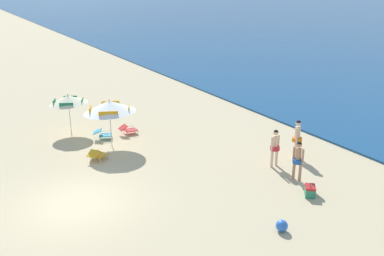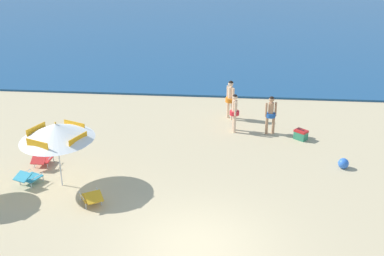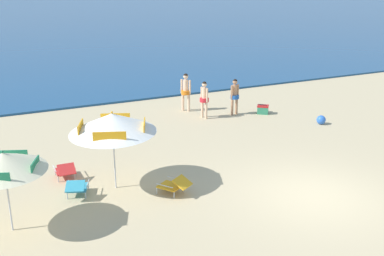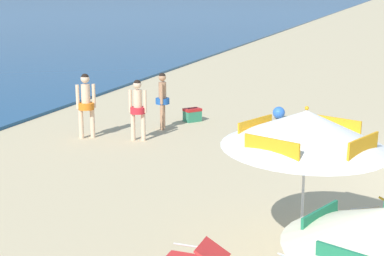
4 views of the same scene
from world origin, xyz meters
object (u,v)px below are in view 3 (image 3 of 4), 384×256
person_standing_near_shore (204,97)px  person_wading_in (186,89)px  beach_umbrella_striped_second (4,162)px  lounge_chair_beside_umbrella (65,170)px  lounge_chair_facing_sea (77,187)px  beach_umbrella_striped_main (112,123)px  cooler_box (263,109)px  beach_ball (321,120)px  person_standing_beside (235,94)px  lounge_chair_under_umbrella (174,185)px

person_standing_near_shore → person_wading_in: person_wading_in is taller
beach_umbrella_striped_second → person_standing_near_shore: beach_umbrella_striped_second is taller
lounge_chair_beside_umbrella → lounge_chair_facing_sea: size_ratio=0.90×
person_standing_near_shore → lounge_chair_beside_umbrella: bearing=-150.6°
beach_umbrella_striped_main → person_standing_near_shore: size_ratio=2.12×
cooler_box → beach_ball: size_ratio=1.60×
beach_umbrella_striped_main → cooler_box: 9.62m
beach_umbrella_striped_second → beach_ball: size_ratio=5.76×
person_standing_beside → beach_ball: 3.87m
beach_umbrella_striped_main → lounge_chair_under_umbrella: bearing=-39.9°
beach_umbrella_striped_second → beach_ball: bearing=14.6°
beach_ball → person_standing_near_shore: bearing=142.3°
beach_umbrella_striped_main → beach_ball: (9.54, 2.09, -1.75)m
beach_umbrella_striped_second → lounge_chair_under_umbrella: beach_umbrella_striped_second is taller
person_wading_in → person_standing_beside: bearing=-42.5°
lounge_chair_under_umbrella → cooler_box: 8.96m
lounge_chair_beside_umbrella → person_standing_beside: 9.07m
lounge_chair_facing_sea → beach_umbrella_striped_second: bearing=-148.5°
lounge_chair_beside_umbrella → cooler_box: size_ratio=1.50×
lounge_chair_beside_umbrella → lounge_chair_facing_sea: 1.34m
beach_umbrella_striped_second → lounge_chair_facing_sea: (1.80, 1.10, -1.46)m
cooler_box → beach_umbrella_striped_main: bearing=-151.5°
person_standing_near_shore → beach_ball: (3.91, -3.02, -0.75)m
lounge_chair_under_umbrella → beach_ball: bearing=21.3°
person_standing_beside → beach_ball: bearing=-50.0°
lounge_chair_facing_sea → person_wading_in: bearing=45.1°
lounge_chair_beside_umbrella → beach_umbrella_striped_main: bearing=-48.2°
person_standing_near_shore → person_standing_beside: (1.47, -0.12, -0.00)m
lounge_chair_beside_umbrella → lounge_chair_facing_sea: bearing=-88.6°
person_standing_beside → beach_umbrella_striped_second: bearing=-148.4°
lounge_chair_under_umbrella → person_standing_near_shore: person_standing_near_shore is taller
person_wading_in → beach_ball: bearing=-47.2°
lounge_chair_under_umbrella → cooler_box: bearing=38.9°
beach_umbrella_striped_second → lounge_chair_facing_sea: beach_umbrella_striped_second is taller
beach_ball → beach_umbrella_striped_main: bearing=-167.6°
beach_umbrella_striped_second → lounge_chair_under_umbrella: (4.25, 0.04, -1.47)m
person_standing_beside → beach_ball: size_ratio=4.27×
lounge_chair_under_umbrella → lounge_chair_beside_umbrella: lounge_chair_beside_umbrella is taller
lounge_chair_under_umbrella → person_standing_beside: (5.77, 6.11, 0.66)m
lounge_chair_facing_sea → beach_ball: lounge_chair_facing_sea is taller
lounge_chair_under_umbrella → lounge_chair_beside_umbrella: 3.46m
lounge_chair_under_umbrella → beach_umbrella_striped_main: bearing=140.1°
beach_umbrella_striped_main → beach_ball: beach_umbrella_striped_main is taller
beach_umbrella_striped_second → person_standing_near_shore: size_ratio=1.34×
beach_umbrella_striped_main → lounge_chair_beside_umbrella: size_ratio=3.78×
lounge_chair_facing_sea → person_standing_near_shore: person_standing_near_shore is taller
lounge_chair_under_umbrella → lounge_chair_facing_sea: size_ratio=1.02×
person_wading_in → cooler_box: person_wading_in is taller
cooler_box → person_standing_beside: bearing=158.1°
lounge_chair_under_umbrella → lounge_chair_beside_umbrella: (-2.49, 2.40, -0.00)m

